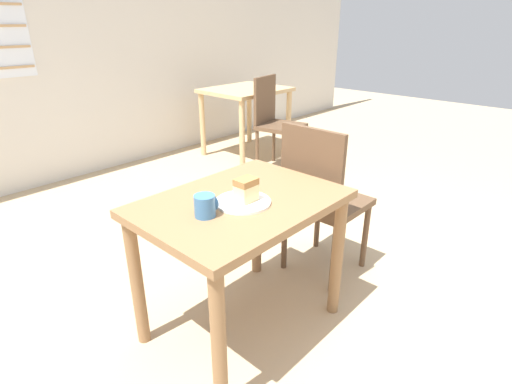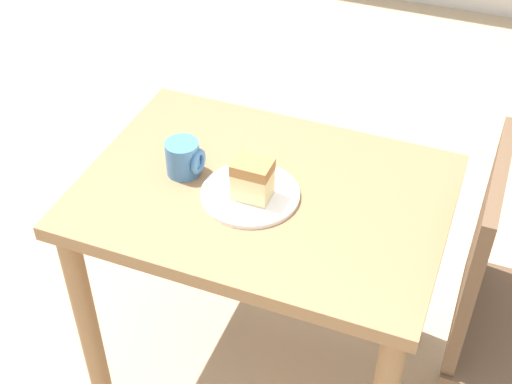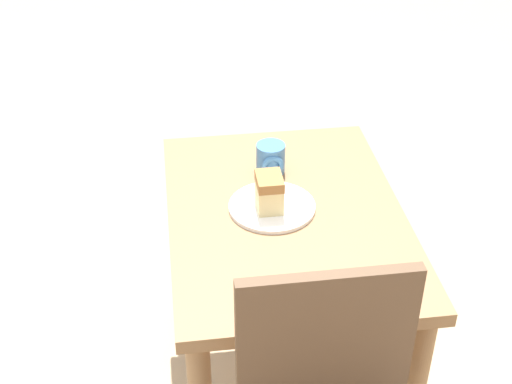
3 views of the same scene
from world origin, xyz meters
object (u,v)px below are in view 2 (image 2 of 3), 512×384
object	(u,v)px
dining_table_near	(264,225)
cake_slice	(252,179)
plate	(250,194)
coffee_mug	(184,158)

from	to	relation	value
dining_table_near	cake_slice	distance (m)	0.19
dining_table_near	plate	world-z (taller)	plate
dining_table_near	coffee_mug	distance (m)	0.27
plate	coffee_mug	distance (m)	0.20
cake_slice	coffee_mug	distance (m)	0.21
plate	cake_slice	world-z (taller)	cake_slice
cake_slice	plate	bearing A→B (deg)	134.88
cake_slice	coffee_mug	xyz separation A→B (m)	(-0.20, 0.04, -0.02)
plate	coffee_mug	world-z (taller)	coffee_mug
dining_table_near	plate	size ratio (longest dim) A/B	3.72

